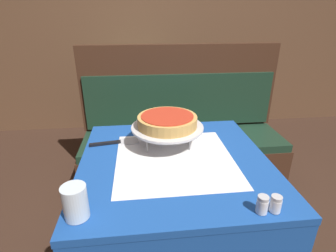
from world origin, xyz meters
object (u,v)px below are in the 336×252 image
object	(u,v)px
pizza_pan_stand	(167,128)
deep_dish_pizza	(167,121)
booth_bench	(182,147)
salt_shaker	(262,204)
dining_table_rear	(139,90)
pepper_shaker	(276,204)
water_glass_near	(75,202)
condiment_caddy	(143,73)
pizza_server	(116,142)
dining_table_front	(175,178)

from	to	relation	value
pizza_pan_stand	deep_dish_pizza	world-z (taller)	deep_dish_pizza
booth_bench	deep_dish_pizza	world-z (taller)	booth_bench
salt_shaker	dining_table_rear	bearing A→B (deg)	101.14
pizza_pan_stand	pepper_shaker	distance (m)	0.61
water_glass_near	deep_dish_pizza	bearing A→B (deg)	53.41
pizza_pan_stand	salt_shaker	xyz separation A→B (m)	(0.26, -0.52, -0.07)
dining_table_rear	booth_bench	xyz separation A→B (m)	(0.34, -0.78, -0.29)
pepper_shaker	condiment_caddy	bearing A→B (deg)	100.83
pizza_server	pepper_shaker	world-z (taller)	pepper_shaker
pepper_shaker	pizza_pan_stand	bearing A→B (deg)	120.79
deep_dish_pizza	condiment_caddy	bearing A→B (deg)	93.08
dining_table_rear	pizza_server	distance (m)	1.46
salt_shaker	condiment_caddy	distance (m)	2.09
booth_bench	salt_shaker	xyz separation A→B (m)	(0.06, -1.25, 0.44)
salt_shaker	condiment_caddy	size ratio (longest dim) A/B	0.35
pizza_pan_stand	pizza_server	bearing A→B (deg)	168.38
dining_table_rear	pepper_shaker	distance (m)	2.08
pizza_pan_stand	deep_dish_pizza	distance (m)	0.04
dining_table_front	pepper_shaker	xyz separation A→B (m)	(0.29, -0.38, 0.14)
dining_table_front	salt_shaker	xyz separation A→B (m)	(0.24, -0.38, 0.14)
pizza_pan_stand	deep_dish_pizza	size ratio (longest dim) A/B	1.23
deep_dish_pizza	water_glass_near	size ratio (longest dim) A/B	2.48
water_glass_near	salt_shaker	size ratio (longest dim) A/B	1.85
dining_table_rear	pizza_server	bearing A→B (deg)	-95.07
deep_dish_pizza	pizza_server	bearing A→B (deg)	168.38
dining_table_front	dining_table_rear	distance (m)	1.65
booth_bench	water_glass_near	world-z (taller)	booth_bench
booth_bench	pepper_shaker	xyz separation A→B (m)	(0.11, -1.25, 0.44)
pizza_server	condiment_caddy	world-z (taller)	condiment_caddy
condiment_caddy	pizza_server	bearing A→B (deg)	-96.98
dining_table_rear	water_glass_near	size ratio (longest dim) A/B	6.17
deep_dish_pizza	water_glass_near	xyz separation A→B (m)	(-0.35, -0.48, -0.08)
pizza_server	condiment_caddy	xyz separation A→B (m)	(0.18, 1.48, 0.04)
deep_dish_pizza	pepper_shaker	bearing A→B (deg)	-59.21
booth_bench	deep_dish_pizza	bearing A→B (deg)	-105.63
booth_bench	condiment_caddy	size ratio (longest dim) A/B	8.77
booth_bench	condiment_caddy	xyz separation A→B (m)	(-0.29, 0.81, 0.45)
booth_bench	pizza_pan_stand	world-z (taller)	booth_bench
deep_dish_pizza	pizza_server	distance (m)	0.30
pepper_shaker	dining_table_rear	bearing A→B (deg)	102.43
deep_dish_pizza	pepper_shaker	xyz separation A→B (m)	(0.31, -0.52, -0.11)
pizza_server	dining_table_rear	bearing A→B (deg)	84.93
dining_table_front	pizza_server	size ratio (longest dim) A/B	3.40
deep_dish_pizza	pizza_pan_stand	bearing A→B (deg)	-135.00
dining_table_rear	deep_dish_pizza	world-z (taller)	deep_dish_pizza
dining_table_front	deep_dish_pizza	size ratio (longest dim) A/B	2.96
pizza_server	pizza_pan_stand	bearing A→B (deg)	-11.62
booth_bench	pizza_pan_stand	size ratio (longest dim) A/B	4.50
booth_bench	pizza_server	world-z (taller)	booth_bench
booth_bench	deep_dish_pizza	size ratio (longest dim) A/B	5.51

